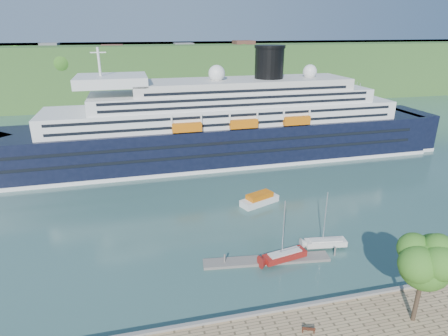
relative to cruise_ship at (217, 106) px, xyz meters
The scene contains 10 objects.
ground 56.04m from the cruise_ship, 96.31° to the right, with size 400.00×400.00×0.00m, color #2B4D46.
far_hillside 91.16m from the cruise_ship, 93.76° to the left, with size 400.00×50.00×24.00m, color #325923.
quay_coping 55.96m from the cruise_ship, 96.29° to the right, with size 220.00×0.50×0.30m, color slate.
cruise_ship is the anchor object (origin of this frame).
park_bench 59.29m from the cruise_ship, 93.02° to the right, with size 1.39×0.57×0.89m, color #462014, non-canonical shape.
promenade_tree 59.98m from the cruise_ship, 81.48° to the right, with size 6.85×6.85×11.35m, color #2F631A, non-canonical shape.
floating_pontoon 45.69m from the cruise_ship, 93.31° to the right, with size 17.85×2.18×0.40m, color slate, non-canonical shape.
sailboat_red 45.08m from the cruise_ship, 90.10° to the right, with size 6.99×1.94×9.03m, color maroon, non-canonical shape.
sailboat_white_far 43.93m from the cruise_ship, 80.45° to the right, with size 6.72×1.87×8.68m, color silver, non-canonical shape.
tender_launch 28.87m from the cruise_ship, 84.87° to the right, with size 7.61×2.60×2.10m, color #CB630B, non-canonical shape.
Camera 1 is at (-12.71, -31.52, 30.84)m, focal length 30.00 mm.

